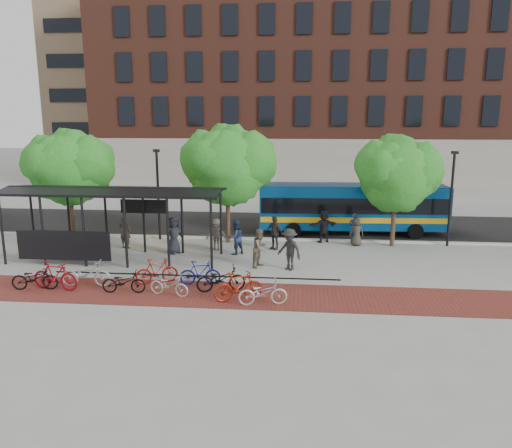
# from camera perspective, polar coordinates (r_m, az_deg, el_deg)

# --- Properties ---
(ground) EXTENTS (160.00, 160.00, 0.00)m
(ground) POSITION_cam_1_polar(r_m,az_deg,el_deg) (24.57, 2.64, -4.16)
(ground) COLOR #9E9E99
(ground) RESTS_ON ground
(asphalt_street) EXTENTS (160.00, 8.00, 0.01)m
(asphalt_street) POSITION_cam_1_polar(r_m,az_deg,el_deg) (32.31, 3.31, -0.12)
(asphalt_street) COLOR black
(asphalt_street) RESTS_ON ground
(curb) EXTENTS (160.00, 0.25, 0.12)m
(curb) POSITION_cam_1_polar(r_m,az_deg,el_deg) (28.41, 3.02, -1.75)
(curb) COLOR #B7B7B2
(curb) RESTS_ON ground
(brick_strip) EXTENTS (24.00, 3.00, 0.01)m
(brick_strip) POSITION_cam_1_polar(r_m,az_deg,el_deg) (20.03, -3.83, -8.04)
(brick_strip) COLOR maroon
(brick_strip) RESTS_ON ground
(bike_rack_rail) EXTENTS (12.00, 0.05, 0.95)m
(bike_rack_rail) POSITION_cam_1_polar(r_m,az_deg,el_deg) (21.10, -6.96, -7.05)
(bike_rack_rail) COLOR black
(bike_rack_rail) RESTS_ON ground
(building_brick) EXTENTS (55.00, 14.00, 20.00)m
(building_brick) POSITION_cam_1_polar(r_m,az_deg,el_deg) (50.42, 16.09, 15.33)
(building_brick) COLOR brown
(building_brick) RESTS_ON ground
(building_tower) EXTENTS (22.00, 22.00, 30.00)m
(building_tower) POSITION_cam_1_polar(r_m,az_deg,el_deg) (66.26, -10.23, 19.13)
(building_tower) COLOR #7A664C
(building_tower) RESTS_ON ground
(bus_shelter) EXTENTS (10.60, 3.07, 3.60)m
(bus_shelter) POSITION_cam_1_polar(r_m,az_deg,el_deg) (25.13, -16.23, 2.76)
(bus_shelter) COLOR black
(bus_shelter) RESTS_ON ground
(tree_a) EXTENTS (4.90, 4.00, 6.18)m
(tree_a) POSITION_cam_1_polar(r_m,az_deg,el_deg) (29.96, -20.48, 6.34)
(tree_a) COLOR #382619
(tree_a) RESTS_ON ground
(tree_b) EXTENTS (5.15, 4.20, 6.47)m
(tree_b) POSITION_cam_1_polar(r_m,az_deg,el_deg) (27.29, -3.08, 7.05)
(tree_b) COLOR #382619
(tree_b) RESTS_ON ground
(tree_c) EXTENTS (4.66, 3.80, 5.92)m
(tree_c) POSITION_cam_1_polar(r_m,az_deg,el_deg) (27.51, 15.90, 5.79)
(tree_c) COLOR #382619
(tree_c) RESTS_ON ground
(lamp_post_left) EXTENTS (0.35, 0.20, 5.12)m
(lamp_post_left) POSITION_cam_1_polar(r_m,az_deg,el_deg) (28.61, -11.13, 3.62)
(lamp_post_left) COLOR black
(lamp_post_left) RESTS_ON ground
(lamp_post_right) EXTENTS (0.35, 0.20, 5.12)m
(lamp_post_right) POSITION_cam_1_polar(r_m,az_deg,el_deg) (28.59, 21.41, 2.99)
(lamp_post_right) COLOR black
(lamp_post_right) RESTS_ON ground
(bus) EXTENTS (11.05, 2.99, 2.96)m
(bus) POSITION_cam_1_polar(r_m,az_deg,el_deg) (30.22, 10.92, 2.07)
(bus) COLOR navy
(bus) RESTS_ON ground
(bike_0) EXTENTS (1.94, 0.89, 0.98)m
(bike_0) POSITION_cam_1_polar(r_m,az_deg,el_deg) (22.27, -23.97, -5.68)
(bike_0) COLOR black
(bike_0) RESTS_ON ground
(bike_1) EXTENTS (2.08, 0.89, 1.21)m
(bike_1) POSITION_cam_1_polar(r_m,az_deg,el_deg) (21.89, -21.97, -5.49)
(bike_1) COLOR maroon
(bike_1) RESTS_ON ground
(bike_2) EXTENTS (2.11, 0.85, 1.09)m
(bike_2) POSITION_cam_1_polar(r_m,az_deg,el_deg) (21.92, -18.85, -5.40)
(bike_2) COLOR #A5A5A8
(bike_2) RESTS_ON ground
(bike_4) EXTENTS (1.78, 0.74, 0.91)m
(bike_4) POSITION_cam_1_polar(r_m,az_deg,el_deg) (20.72, -14.88, -6.42)
(bike_4) COLOR black
(bike_4) RESTS_ON ground
(bike_5) EXTENTS (1.84, 1.19, 1.07)m
(bike_5) POSITION_cam_1_polar(r_m,az_deg,el_deg) (21.54, -11.28, -5.29)
(bike_5) COLOR maroon
(bike_5) RESTS_ON ground
(bike_6) EXTENTS (1.76, 0.97, 0.87)m
(bike_6) POSITION_cam_1_polar(r_m,az_deg,el_deg) (20.04, -9.90, -6.88)
(bike_6) COLOR #B6B6B8
(bike_6) RESTS_ON ground
(bike_7) EXTENTS (1.77, 0.71, 1.03)m
(bike_7) POSITION_cam_1_polar(r_m,az_deg,el_deg) (21.08, -6.40, -5.57)
(bike_7) COLOR navy
(bike_7) RESTS_ON ground
(bike_8) EXTENTS (2.10, 1.23, 1.04)m
(bike_8) POSITION_cam_1_polar(r_m,az_deg,el_deg) (20.24, -4.03, -6.28)
(bike_8) COLOR black
(bike_8) RESTS_ON ground
(bike_9) EXTENTS (1.99, 1.29, 1.16)m
(bike_9) POSITION_cam_1_polar(r_m,az_deg,el_deg) (19.19, -2.03, -7.11)
(bike_9) COLOR maroon
(bike_9) RESTS_ON ground
(bike_10) EXTENTS (1.94, 0.98, 0.97)m
(bike_10) POSITION_cam_1_polar(r_m,az_deg,el_deg) (18.81, 0.79, -7.83)
(bike_10) COLOR #B4B4B7
(bike_10) RESTS_ON ground
(pedestrian_0) EXTENTS (1.08, 1.11, 1.93)m
(pedestrian_0) POSITION_cam_1_polar(r_m,az_deg,el_deg) (25.83, -9.35, -1.27)
(pedestrian_0) COLOR black
(pedestrian_0) RESTS_ON ground
(pedestrian_1) EXTENTS (0.77, 0.61, 1.86)m
(pedestrian_1) POSITION_cam_1_polar(r_m,az_deg,el_deg) (27.42, -14.74, -0.79)
(pedestrian_1) COLOR #3D3431
(pedestrian_1) RESTS_ON ground
(pedestrian_2) EXTENTS (1.09, 1.08, 1.78)m
(pedestrian_2) POSITION_cam_1_polar(r_m,az_deg,el_deg) (25.38, -2.34, -1.53)
(pedestrian_2) COLOR #202B4A
(pedestrian_2) RESTS_ON ground
(pedestrian_3) EXTENTS (1.15, 0.74, 1.69)m
(pedestrian_3) POSITION_cam_1_polar(r_m,az_deg,el_deg) (26.28, -4.56, -1.18)
(pedestrian_3) COLOR #4C4138
(pedestrian_3) RESTS_ON ground
(pedestrian_4) EXTENTS (1.12, 0.94, 1.80)m
(pedestrian_4) POSITION_cam_1_polar(r_m,az_deg,el_deg) (26.32, 2.11, -1.00)
(pedestrian_4) COLOR #2A2A2A
(pedestrian_4) RESTS_ON ground
(pedestrian_5) EXTENTS (1.76, 1.17, 1.82)m
(pedestrian_5) POSITION_cam_1_polar(r_m,az_deg,el_deg) (28.03, 7.75, -0.26)
(pedestrian_5) COLOR black
(pedestrian_5) RESTS_ON ground
(pedestrian_6) EXTENTS (0.76, 0.50, 1.53)m
(pedestrian_6) POSITION_cam_1_polar(r_m,az_deg,el_deg) (27.60, 11.44, -0.90)
(pedestrian_6) COLOR #38322C
(pedestrian_6) RESTS_ON ground
(pedestrian_7) EXTENTS (0.68, 0.51, 1.70)m
(pedestrian_7) POSITION_cam_1_polar(r_m,az_deg,el_deg) (28.09, 11.17, -0.48)
(pedestrian_7) COLOR #1D2F43
(pedestrian_7) RESTS_ON ground
(pedestrian_8) EXTENTS (1.01, 1.10, 1.82)m
(pedestrian_8) POSITION_cam_1_polar(r_m,az_deg,el_deg) (23.27, 0.47, -2.75)
(pedestrian_8) COLOR brown
(pedestrian_8) RESTS_ON ground
(pedestrian_9) EXTENTS (1.44, 1.33, 1.94)m
(pedestrian_9) POSITION_cam_1_polar(r_m,az_deg,el_deg) (22.84, 3.84, -2.91)
(pedestrian_9) COLOR black
(pedestrian_9) RESTS_ON ground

